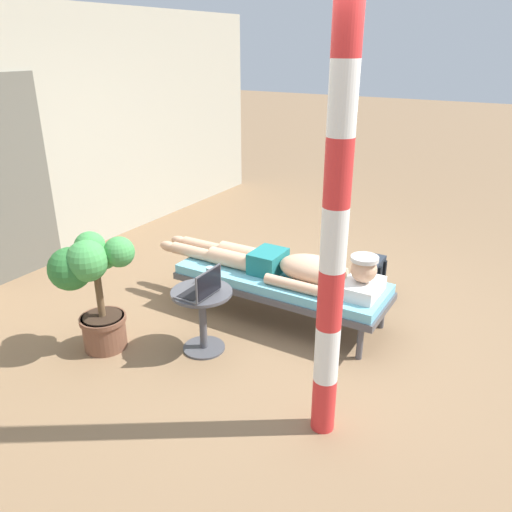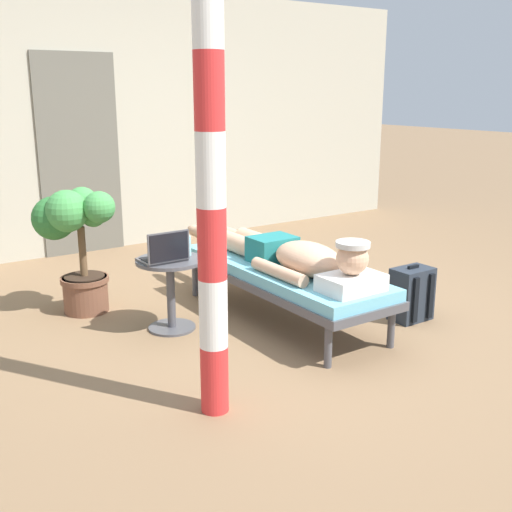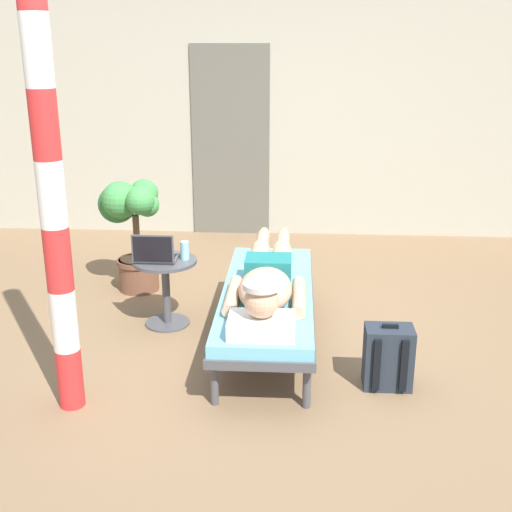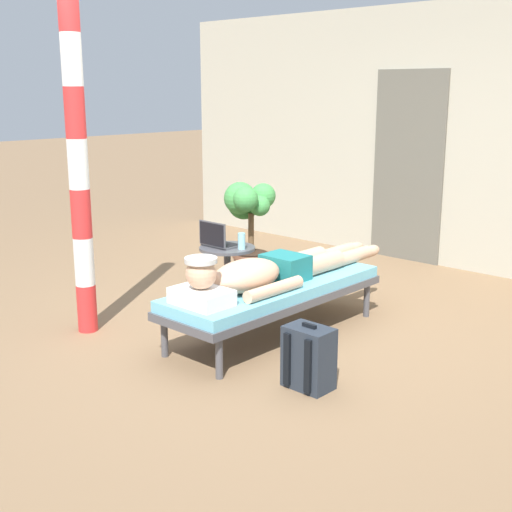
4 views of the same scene
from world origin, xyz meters
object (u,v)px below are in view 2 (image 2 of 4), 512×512
laptop (165,254)px  drink_glass (187,246)px  porch_post (211,170)px  lounge_chair (282,275)px  potted_plant (75,235)px  backpack (411,294)px  side_table (170,282)px  person_reclining (288,254)px

laptop → drink_glass: (0.21, 0.07, 0.01)m
drink_glass → porch_post: size_ratio=0.05×
lounge_chair → porch_post: bearing=-141.1°
potted_plant → drink_glass: bearing=-50.0°
lounge_chair → backpack: size_ratio=4.48×
lounge_chair → side_table: (-0.78, 0.28, 0.01)m
side_table → drink_glass: drink_glass is taller
person_reclining → potted_plant: bearing=138.7°
backpack → drink_glass: bearing=148.8°
laptop → porch_post: bearing=-104.1°
drink_glass → backpack: 1.71m
person_reclining → side_table: 0.87m
person_reclining → porch_post: size_ratio=0.83×
porch_post → potted_plant: bearing=92.5°
potted_plant → lounge_chair: bearing=-39.4°
side_table → backpack: side_table is taller
drink_glass → side_table: bearing=-171.4°
person_reclining → side_table: bearing=155.8°
porch_post → person_reclining: bearing=36.7°
side_table → person_reclining: bearing=-24.2°
person_reclining → lounge_chair: bearing=90.0°
person_reclining → laptop: 0.90m
person_reclining → potted_plant: (-1.21, 1.06, 0.10)m
lounge_chair → potted_plant: (-1.21, 0.99, 0.27)m
side_table → potted_plant: 0.87m
side_table → backpack: size_ratio=1.23×
lounge_chair → side_table: 0.83m
lounge_chair → drink_glass: 0.74m
lounge_chair → side_table: bearing=160.2°
person_reclining → drink_glass: 0.74m
person_reclining → backpack: person_reclining is taller
person_reclining → backpack: 0.98m
drink_glass → backpack: drink_glass is taller
drink_glass → backpack: bearing=-31.2°
drink_glass → potted_plant: (-0.58, 0.69, 0.02)m
lounge_chair → potted_plant: size_ratio=1.96×
lounge_chair → person_reclining: bearing=-90.0°
person_reclining → drink_glass: (-0.63, 0.37, 0.07)m
backpack → laptop: bearing=154.2°
lounge_chair → person_reclining: (0.00, -0.07, 0.17)m
drink_glass → backpack: (1.42, -0.86, -0.40)m
porch_post → backpack: bearing=10.6°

